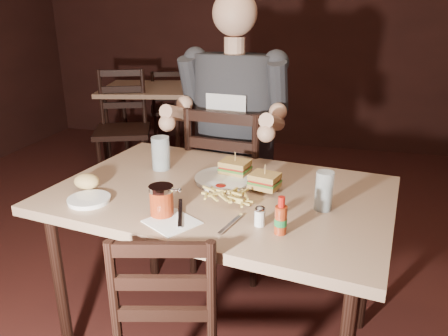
% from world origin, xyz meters
% --- Properties ---
extents(room_shell, '(7.00, 7.00, 7.00)m').
position_xyz_m(room_shell, '(0.00, 0.00, 1.40)').
color(room_shell, black).
rests_on(room_shell, ground).
extents(main_table, '(1.46, 1.09, 0.77)m').
position_xyz_m(main_table, '(-0.10, 0.28, 0.70)').
color(main_table, '#A38064').
rests_on(main_table, ground).
extents(bg_table, '(0.95, 0.95, 0.77)m').
position_xyz_m(bg_table, '(-1.41, 2.50, 0.68)').
color(bg_table, '#A38064').
rests_on(bg_table, ground).
extents(chair_far, '(0.51, 0.55, 0.99)m').
position_xyz_m(chair_far, '(-0.20, 0.95, 0.50)').
color(chair_far, black).
rests_on(chair_far, ground).
extents(bg_chair_far, '(0.54, 0.56, 0.86)m').
position_xyz_m(bg_chair_far, '(-1.41, 3.05, 0.43)').
color(bg_chair_far, black).
rests_on(bg_chair_far, ground).
extents(bg_chair_near, '(0.60, 0.62, 0.98)m').
position_xyz_m(bg_chair_near, '(-1.41, 1.95, 0.49)').
color(bg_chair_near, black).
rests_on(bg_chair_near, ground).
extents(diner, '(0.66, 0.54, 1.05)m').
position_xyz_m(diner, '(-0.20, 0.90, 1.04)').
color(diner, '#292A2E').
rests_on(diner, chair_far).
extents(dinner_plate, '(0.30, 0.30, 0.01)m').
position_xyz_m(dinner_plate, '(-0.10, 0.38, 0.78)').
color(dinner_plate, white).
rests_on(dinner_plate, main_table).
extents(sandwich_left, '(0.14, 0.12, 0.10)m').
position_xyz_m(sandwich_left, '(-0.08, 0.44, 0.84)').
color(sandwich_left, tan).
rests_on(sandwich_left, dinner_plate).
extents(sandwich_right, '(0.13, 0.12, 0.10)m').
position_xyz_m(sandwich_right, '(0.08, 0.32, 0.83)').
color(sandwich_right, tan).
rests_on(sandwich_right, dinner_plate).
extents(fries_pile, '(0.26, 0.20, 0.04)m').
position_xyz_m(fries_pile, '(-0.05, 0.18, 0.80)').
color(fries_pile, '#D4BC63').
rests_on(fries_pile, dinner_plate).
extents(ketchup_dollop, '(0.05, 0.05, 0.01)m').
position_xyz_m(ketchup_dollop, '(-0.10, 0.28, 0.79)').
color(ketchup_dollop, maroon).
rests_on(ketchup_dollop, dinner_plate).
extents(glass_left, '(0.09, 0.09, 0.15)m').
position_xyz_m(glass_left, '(-0.43, 0.46, 0.85)').
color(glass_left, silver).
rests_on(glass_left, main_table).
extents(glass_right, '(0.07, 0.07, 0.15)m').
position_xyz_m(glass_right, '(0.31, 0.20, 0.84)').
color(glass_right, silver).
rests_on(glass_right, main_table).
extents(hot_sauce, '(0.05, 0.05, 0.13)m').
position_xyz_m(hot_sauce, '(0.19, -0.02, 0.84)').
color(hot_sauce, maroon).
rests_on(hot_sauce, main_table).
extents(salt_shaker, '(0.04, 0.04, 0.07)m').
position_xyz_m(salt_shaker, '(0.11, 0.02, 0.80)').
color(salt_shaker, white).
rests_on(salt_shaker, main_table).
extents(syrup_dispenser, '(0.10, 0.10, 0.11)m').
position_xyz_m(syrup_dispenser, '(-0.25, 0.01, 0.83)').
color(syrup_dispenser, maroon).
rests_on(syrup_dispenser, main_table).
extents(napkin, '(0.22, 0.22, 0.00)m').
position_xyz_m(napkin, '(-0.19, -0.04, 0.77)').
color(napkin, white).
rests_on(napkin, main_table).
extents(knife, '(0.09, 0.22, 0.01)m').
position_xyz_m(knife, '(-0.19, 0.03, 0.78)').
color(knife, silver).
rests_on(knife, napkin).
extents(fork, '(0.05, 0.16, 0.01)m').
position_xyz_m(fork, '(0.01, -0.01, 0.78)').
color(fork, silver).
rests_on(fork, napkin).
extents(side_plate, '(0.18, 0.18, 0.01)m').
position_xyz_m(side_plate, '(-0.56, 0.04, 0.78)').
color(side_plate, white).
rests_on(side_plate, main_table).
extents(bread_roll, '(0.12, 0.10, 0.06)m').
position_xyz_m(bread_roll, '(-0.62, 0.14, 0.81)').
color(bread_roll, tan).
rests_on(bread_roll, side_plate).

